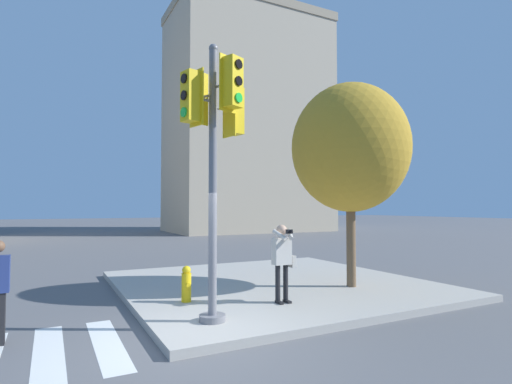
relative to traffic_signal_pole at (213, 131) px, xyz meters
The scene contains 7 objects.
ground_plane 3.74m from the traffic_signal_pole, 133.50° to the right, with size 160.00×160.00×0.00m, color #5B5B5E.
sidewalk_corner 5.42m from the traffic_signal_pole, 44.68° to the left, with size 8.00×8.00×0.16m.
traffic_signal_pole is the anchor object (origin of this frame).
person_photographer 3.16m from the traffic_signal_pole, 18.61° to the left, with size 0.58×0.54×1.69m.
street_tree 4.60m from the traffic_signal_pole, 16.73° to the left, with size 3.11×3.11×5.37m.
fire_hydrant 3.51m from the traffic_signal_pole, 88.92° to the left, with size 0.21×0.27×0.79m.
building_right 31.22m from the traffic_signal_pole, 62.52° to the left, with size 14.62×9.01×20.76m.
Camera 1 is at (-2.08, -6.26, 2.24)m, focal length 28.00 mm.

